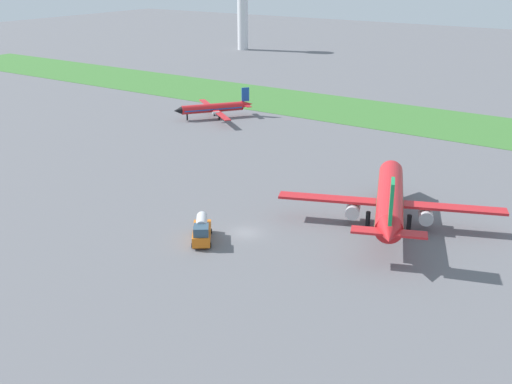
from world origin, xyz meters
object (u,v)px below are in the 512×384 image
at_px(airplane_taxiing_turboprop, 214,108).
at_px(airplane_midfield_jet, 390,199).
at_px(control_tower, 243,6).
at_px(fuel_truck_near_gate, 202,230).

xyz_separation_m(airplane_taxiing_turboprop, airplane_midfield_jet, (60.57, -37.45, 1.55)).
height_order(airplane_taxiing_turboprop, control_tower, control_tower).
bearing_deg(control_tower, fuel_truck_near_gate, -56.57).
relative_size(airplane_taxiing_turboprop, control_tower, 0.66).
bearing_deg(control_tower, airplane_taxiing_turboprop, -58.18).
distance_m(airplane_midfield_jet, fuel_truck_near_gate, 27.18).
bearing_deg(airplane_taxiing_turboprop, airplane_midfield_jet, 94.88).
bearing_deg(airplane_midfield_jet, control_tower, 19.65).
relative_size(airplane_midfield_jet, control_tower, 1.04).
bearing_deg(control_tower, airplane_midfield_jet, -48.42).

